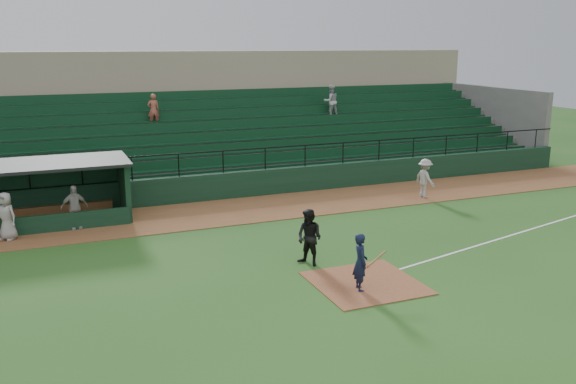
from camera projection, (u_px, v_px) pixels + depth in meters
name	position (u px, v px, depth m)	size (l,w,h in m)	color
ground	(350.00, 272.00, 18.69)	(90.00, 90.00, 0.00)	#25511A
warning_track	(261.00, 208.00, 25.88)	(40.00, 4.00, 0.03)	brown
home_plate_dirt	(366.00, 283.00, 17.79)	(3.00, 3.00, 0.03)	brown
foul_line	(524.00, 231.00, 22.71)	(18.00, 0.09, 0.01)	white
stadium_structure	(208.00, 129.00, 32.94)	(38.00, 13.08, 6.40)	black
dugout	(9.00, 190.00, 23.38)	(8.90, 3.20, 2.42)	black
batter_at_plate	(360.00, 262.00, 17.11)	(1.06, 0.71, 1.69)	black
umpire	(309.00, 238.00, 19.07)	(0.88, 0.68, 1.81)	black
runner	(425.00, 178.00, 27.45)	(1.14, 0.65, 1.76)	#A9A49E
dugout_player_a	(74.00, 207.00, 22.73)	(0.99, 0.41, 1.69)	#9E9993
dugout_player_b	(6.00, 216.00, 21.49)	(0.85, 0.55, 1.73)	#9F9994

